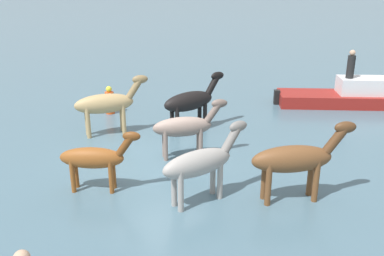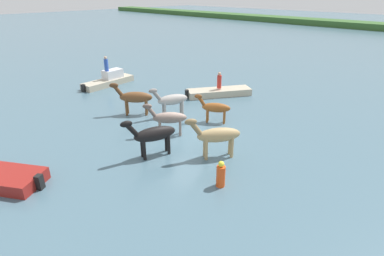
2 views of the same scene
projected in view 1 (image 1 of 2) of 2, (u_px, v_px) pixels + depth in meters
name	position (u px, v px, depth m)	size (l,w,h in m)	color
ground_plane	(161.00, 160.00, 12.91)	(204.52, 204.52, 0.00)	#476675
horse_dun_straggler	(95.00, 158.00, 10.83)	(1.98, 1.44, 1.67)	brown
horse_gray_outer	(185.00, 127.00, 12.82)	(1.85, 1.95, 1.81)	gray
horse_lead	(295.00, 159.00, 10.30)	(2.16, 2.11, 2.03)	brown
horse_mid_herd	(201.00, 163.00, 10.25)	(1.28, 2.42, 1.92)	#9E9993
horse_rear_stallion	(107.00, 104.00, 14.65)	(1.84, 2.38, 2.04)	tan
horse_pinto_flank	(191.00, 101.00, 14.98)	(1.23, 2.58, 2.02)	black
boat_dinghy_port	(348.00, 98.00, 18.20)	(5.64, 4.37, 1.37)	maroon
person_watcher_seated	(351.00, 65.00, 17.62)	(0.32, 0.32, 1.19)	black
buoy_channel_marker	(110.00, 101.00, 17.06)	(0.36, 0.36, 1.14)	#E54C19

